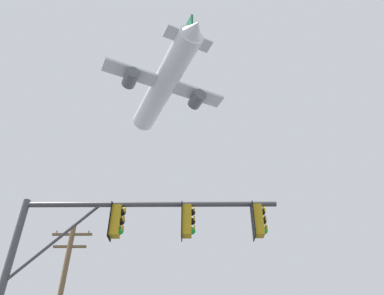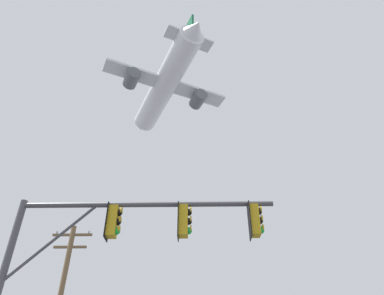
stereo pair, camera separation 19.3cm
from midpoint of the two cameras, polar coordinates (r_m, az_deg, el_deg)
name	(u,v)px [view 2 (the right image)]	position (r m, az deg, el deg)	size (l,w,h in m)	color
signal_pole_near	(114,249)	(10.48, -11.47, -15.18)	(7.36, 0.46, 6.70)	#4C4C51
airplane	(165,85)	(50.81, -4.08, 9.67)	(16.13, 20.89, 5.97)	white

